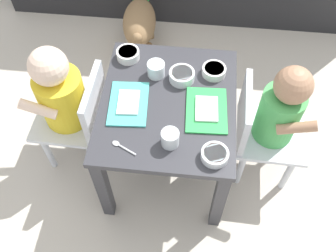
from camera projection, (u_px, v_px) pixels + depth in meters
name	position (u px, v px, depth m)	size (l,w,h in m)	color
ground_plane	(168.00, 161.00, 1.79)	(7.00, 7.00, 0.00)	beige
dining_table	(168.00, 115.00, 1.48)	(0.51, 0.59, 0.45)	#333338
seated_child_left	(64.00, 97.00, 1.50)	(0.29, 0.29, 0.64)	silver
seated_child_right	(276.00, 114.00, 1.46)	(0.29, 0.29, 0.63)	silver
dog	(140.00, 19.00, 2.07)	(0.21, 0.44, 0.29)	olive
food_tray_left	(128.00, 103.00, 1.40)	(0.16, 0.22, 0.02)	#4CC6BC
food_tray_right	(207.00, 110.00, 1.39)	(0.16, 0.21, 0.02)	green
water_cup_left	(170.00, 139.00, 1.29)	(0.06, 0.06, 0.06)	white
water_cup_right	(156.00, 70.00, 1.47)	(0.07, 0.07, 0.06)	white
veggie_bowl_far	(128.00, 54.00, 1.53)	(0.09, 0.09, 0.04)	white
cereal_bowl_right_side	(215.00, 155.00, 1.26)	(0.09, 0.09, 0.03)	white
cereal_bowl_left_side	(182.00, 76.00, 1.46)	(0.10, 0.10, 0.04)	white
veggie_bowl_near	(214.00, 71.00, 1.48)	(0.09, 0.09, 0.03)	white
spoon_by_left_tray	(122.00, 147.00, 1.30)	(0.09, 0.06, 0.01)	silver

